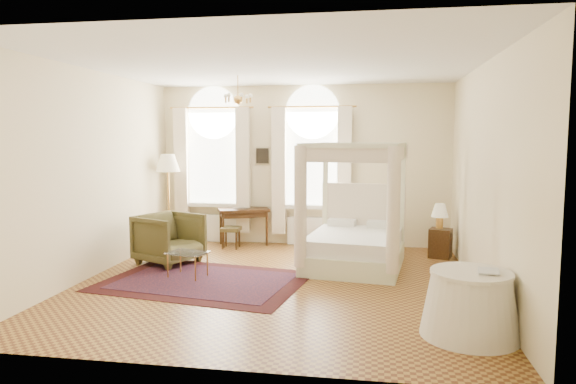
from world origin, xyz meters
name	(u,v)px	position (x,y,z in m)	size (l,w,h in m)	color
ground	(277,283)	(0.00, 0.00, 0.00)	(6.00, 6.00, 0.00)	olive
room_walls	(276,154)	(0.00, 0.00, 1.98)	(6.00, 6.00, 6.00)	#F5E2BB
window_left	(213,173)	(-1.90, 2.87, 1.49)	(1.62, 0.27, 3.29)	silver
window_right	(312,174)	(0.20, 2.87, 1.49)	(1.62, 0.27, 3.29)	silver
chandelier	(238,98)	(-0.90, 1.20, 2.91)	(0.51, 0.45, 0.50)	#B3833B
wall_pictures	(307,154)	(0.09, 2.97, 1.89)	(2.54, 0.03, 0.39)	black
canopy_bed	(355,239)	(1.14, 1.18, 0.49)	(1.85, 2.17, 2.14)	beige
nightstand	(440,243)	(2.70, 2.16, 0.27)	(0.38, 0.35, 0.55)	#3C2410
nightstand_lamp	(440,212)	(2.68, 2.23, 0.85)	(0.31, 0.31, 0.46)	#B3833B
writing_desk	(243,214)	(-1.20, 2.70, 0.66)	(1.15, 0.90, 0.77)	#3C2410
laptop	(242,208)	(-1.22, 2.62, 0.78)	(0.32, 0.20, 0.02)	black
stool	(231,231)	(-1.37, 2.34, 0.36)	(0.39, 0.39, 0.43)	#483B1E
armchair	(169,238)	(-2.12, 0.95, 0.45)	(0.95, 0.98, 0.89)	#423B1C
coffee_table	(187,255)	(-1.47, 0.10, 0.37)	(0.69, 0.56, 0.41)	silver
floor_lamp	(168,168)	(-2.70, 2.38, 1.62)	(0.49, 0.49, 1.89)	#B3833B
oriental_rug	(204,281)	(-1.13, -0.09, 0.01)	(3.34, 2.63, 0.01)	#3A0E10
side_table	(470,304)	(2.53, -1.73, 0.37)	(1.09, 1.09, 0.75)	white
book	(478,271)	(2.59, -1.75, 0.76)	(0.22, 0.29, 0.03)	black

